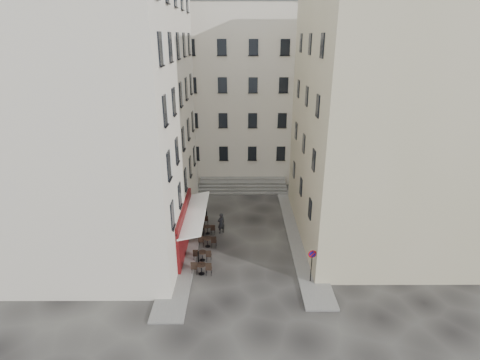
{
  "coord_description": "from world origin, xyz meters",
  "views": [
    {
      "loc": [
        -0.39,
        -23.55,
        15.06
      ],
      "look_at": [
        -0.31,
        4.0,
        4.38
      ],
      "focal_mm": 28.0,
      "sensor_mm": 36.0,
      "label": 1
    }
  ],
  "objects_px": {
    "no_parking_sign": "(312,260)",
    "bistro_table_b": "(202,255)",
    "pedestrian": "(221,223)",
    "bistro_table_a": "(202,268)"
  },
  "relations": [
    {
      "from": "no_parking_sign",
      "to": "bistro_table_a",
      "type": "distance_m",
      "value": 7.32
    },
    {
      "from": "no_parking_sign",
      "to": "bistro_table_b",
      "type": "relative_size",
      "value": 1.87
    },
    {
      "from": "no_parking_sign",
      "to": "bistro_table_a",
      "type": "relative_size",
      "value": 1.75
    },
    {
      "from": "pedestrian",
      "to": "bistro_table_a",
      "type": "bearing_deg",
      "value": 43.78
    },
    {
      "from": "pedestrian",
      "to": "no_parking_sign",
      "type": "bearing_deg",
      "value": 97.02
    },
    {
      "from": "bistro_table_b",
      "to": "pedestrian",
      "type": "xyz_separation_m",
      "value": [
        1.16,
        4.05,
        0.41
      ]
    },
    {
      "from": "no_parking_sign",
      "to": "bistro_table_b",
      "type": "distance_m",
      "value": 7.8
    },
    {
      "from": "bistro_table_b",
      "to": "pedestrian",
      "type": "bearing_deg",
      "value": 74.0
    },
    {
      "from": "no_parking_sign",
      "to": "bistro_table_a",
      "type": "xyz_separation_m",
      "value": [
        -7.16,
        0.94,
        -1.23
      ]
    },
    {
      "from": "no_parking_sign",
      "to": "bistro_table_b",
      "type": "xyz_separation_m",
      "value": [
        -7.25,
        2.57,
        -1.26
      ]
    }
  ]
}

